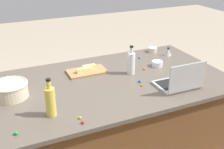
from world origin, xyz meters
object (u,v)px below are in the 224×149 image
Objects in this scene: bottle_vinegar at (131,63)px; bottle_oil at (50,101)px; butter_stick_right at (84,70)px; ramekin_medium at (157,64)px; kitchen_timer at (168,52)px; laptop at (180,82)px; mixing_bowl_large at (10,90)px; butter_stick_left at (89,67)px; ramekin_small at (152,50)px; cutting_board at (87,72)px.

bottle_oil is at bearing 25.33° from bottle_vinegar.
bottle_vinegar is 2.17× the size of butter_stick_right.
butter_stick_right is 1.17× the size of ramekin_medium.
laptop is at bearing 62.58° from kitchen_timer.
ramekin_medium is (-1.21, -0.05, -0.03)m from mixing_bowl_large.
mixing_bowl_large reaches higher than butter_stick_left.
mixing_bowl_large is at bearing 15.38° from ramekin_small.
butter_stick_left is at bearing -32.44° from bottle_vinegar.
butter_stick_right is 0.82m from ramekin_small.
bottle_vinegar is 0.37m from cutting_board.
mixing_bowl_large is at bearing -58.71° from bottle_oil.
laptop is at bearing 80.42° from ramekin_medium.
bottle_vinegar is (0.21, -0.37, 0.05)m from laptop.
cutting_board is (-0.41, -0.51, -0.09)m from bottle_oil.
laptop is 2.84× the size of butter_stick_left.
butter_stick_left is 1.17× the size of ramekin_medium.
bottle_vinegar reaches higher than laptop.
kitchen_timer is at bearing -142.13° from ramekin_medium.
kitchen_timer reaches higher than butter_stick_left.
butter_stick_left is at bearing -163.01° from mixing_bowl_large.
laptop is at bearing 135.04° from cutting_board.
mixing_bowl_large is at bearing 14.61° from butter_stick_right.
ramekin_small is (-0.79, -0.23, -0.01)m from butter_stick_right.
kitchen_timer is at bearing -117.42° from laptop.
laptop reaches higher than butter_stick_right.
mixing_bowl_large reaches higher than butter_stick_right.
butter_stick_left is (-0.03, -0.02, 0.03)m from cutting_board.
bottle_vinegar reaches higher than cutting_board.
bottle_oil reaches higher than kitchen_timer.
laptop reaches higher than butter_stick_left.
bottle_oil is 0.66m from cutting_board.
butter_stick_right is at bearing 5.45° from kitchen_timer.
mixing_bowl_large is 0.40m from bottle_oil.
butter_stick_right is (0.04, 0.02, 0.03)m from cutting_board.
ramekin_medium is (-0.28, -0.04, -0.07)m from bottle_vinegar.
bottle_oil is at bearing 121.29° from mixing_bowl_large.
kitchen_timer is (-0.81, -0.04, -0.00)m from butter_stick_left.
butter_stick_right is at bearing -9.13° from ramekin_medium.
ramekin_small is (-0.76, -0.20, 0.01)m from cutting_board.
kitchen_timer is at bearing 120.51° from ramekin_small.
mixing_bowl_large is 1.22m from ramekin_medium.
bottle_oil is 1.04× the size of bottle_vinegar.
ramekin_small is at bearing -115.29° from ramekin_medium.
bottle_oil reaches higher than mixing_bowl_large.
bottle_oil is at bearing 24.60° from kitchen_timer.
laptop is 1.26× the size of bottle_oil.
mixing_bowl_large is at bearing 9.15° from kitchen_timer.
bottle_vinegar is at bearing 147.56° from butter_stick_left.
ramekin_small is 0.17m from kitchen_timer.
laptop is at bearing 119.85° from bottle_vinegar.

